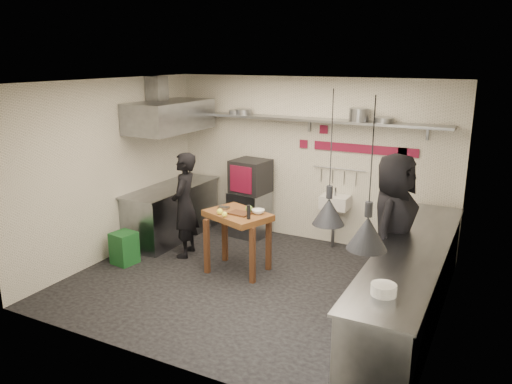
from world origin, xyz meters
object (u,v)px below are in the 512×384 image
at_px(chef_left, 185,205).
at_px(chef_right, 393,226).
at_px(prep_table, 238,242).
at_px(oven_stand, 249,214).
at_px(combi_oven, 251,176).
at_px(green_bin, 124,248).

relative_size(chef_left, chef_right, 0.87).
bearing_deg(chef_right, prep_table, 104.41).
bearing_deg(chef_left, oven_stand, 143.18).
height_order(prep_table, chef_left, chef_left).
bearing_deg(prep_table, combi_oven, 131.09).
bearing_deg(chef_left, combi_oven, 142.24).
height_order(oven_stand, green_bin, oven_stand).
xyz_separation_m(oven_stand, chef_right, (2.76, -1.18, 0.57)).
distance_m(green_bin, chef_right, 4.04).
height_order(prep_table, chef_right, chef_right).
xyz_separation_m(chef_left, chef_right, (3.23, 0.11, 0.13)).
xyz_separation_m(combi_oven, chef_right, (2.73, -1.18, -0.12)).
bearing_deg(green_bin, combi_oven, 60.24).
distance_m(combi_oven, chef_right, 2.98).
bearing_deg(chef_right, oven_stand, 73.91).
bearing_deg(chef_left, green_bin, -58.94).
distance_m(oven_stand, chef_right, 3.06).
distance_m(oven_stand, combi_oven, 0.69).
bearing_deg(combi_oven, prep_table, -62.51).
xyz_separation_m(combi_oven, green_bin, (-1.15, -2.02, -0.84)).
bearing_deg(green_bin, chef_right, 12.07).
height_order(chef_left, chef_right, chef_right).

